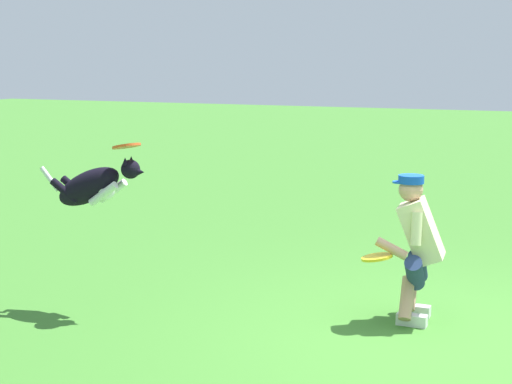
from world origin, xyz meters
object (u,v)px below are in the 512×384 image
(person, at_px, (416,244))
(frisbee_flying, at_px, (127,146))
(dog, at_px, (94,186))
(frisbee_held, at_px, (377,257))

(person, height_order, frisbee_flying, frisbee_flying)
(dog, distance_m, frisbee_flying, 0.51)
(dog, height_order, frisbee_flying, frisbee_flying)
(frisbee_held, bearing_deg, dog, 13.44)
(person, relative_size, dog, 1.21)
(dog, bearing_deg, frisbee_held, 9.61)
(dog, relative_size, frisbee_flying, 4.23)
(dog, height_order, frisbee_held, dog)
(frisbee_flying, distance_m, frisbee_held, 2.38)
(dog, relative_size, frisbee_held, 3.97)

